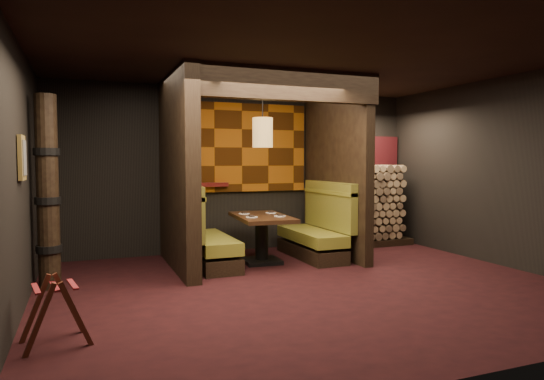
{
  "coord_description": "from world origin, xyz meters",
  "views": [
    {
      "loc": [
        -2.65,
        -5.45,
        1.59
      ],
      "look_at": [
        0.0,
        1.3,
        1.15
      ],
      "focal_mm": 32.0,
      "sensor_mm": 36.0,
      "label": 1
    }
  ],
  "objects": [
    {
      "name": "header_beam",
      "position": [
        -0.02,
        0.7,
        2.63
      ],
      "size": [
        2.85,
        0.18,
        0.44
      ],
      "primitive_type": "cube",
      "color": "black",
      "rests_on": "partition_left"
    },
    {
      "name": "luggage_rack",
      "position": [
        -2.89,
        -0.93,
        0.31
      ],
      "size": [
        0.63,
        0.5,
        0.62
      ],
      "color": "#4C2114",
      "rests_on": "floor"
    },
    {
      "name": "wall_left",
      "position": [
        -3.26,
        0.0,
        1.43
      ],
      "size": [
        0.02,
        5.5,
        2.85
      ],
      "primitive_type": "cube",
      "color": "black",
      "rests_on": "ground"
    },
    {
      "name": "ceiling",
      "position": [
        0.0,
        0.0,
        2.86
      ],
      "size": [
        6.5,
        5.5,
        0.02
      ],
      "primitive_type": "cube",
      "color": "black",
      "rests_on": "ground"
    },
    {
      "name": "floor",
      "position": [
        0.0,
        0.0,
        -0.01
      ],
      "size": [
        6.5,
        5.5,
        0.02
      ],
      "primitive_type": "cube",
      "color": "black",
      "rests_on": "ground"
    },
    {
      "name": "wall_right",
      "position": [
        3.26,
        0.0,
        1.43
      ],
      "size": [
        0.02,
        5.5,
        2.85
      ],
      "primitive_type": "cube",
      "color": "black",
      "rests_on": "ground"
    },
    {
      "name": "partition_right",
      "position": [
        1.3,
        1.7,
        1.43
      ],
      "size": [
        0.15,
        2.1,
        2.85
      ],
      "primitive_type": "cube",
      "color": "black",
      "rests_on": "floor"
    },
    {
      "name": "tapa_side_panel",
      "position": [
        -1.23,
        1.82,
        1.85
      ],
      "size": [
        0.04,
        1.85,
        1.45
      ],
      "primitive_type": "cube",
      "color": "#964E0E",
      "rests_on": "partition_left"
    },
    {
      "name": "wall_front",
      "position": [
        0.0,
        -2.76,
        1.43
      ],
      "size": [
        6.5,
        0.02,
        2.85
      ],
      "primitive_type": "cube",
      "color": "black",
      "rests_on": "ground"
    },
    {
      "name": "bay_front_post",
      "position": [
        1.39,
        1.96,
        1.43
      ],
      "size": [
        0.08,
        0.08,
        2.85
      ],
      "primitive_type": "cube",
      "color": "black",
      "rests_on": "floor"
    },
    {
      "name": "dining_table",
      "position": [
        -0.07,
        1.56,
        0.51
      ],
      "size": [
        0.87,
        1.46,
        0.74
      ],
      "color": "black",
      "rests_on": "floor"
    },
    {
      "name": "pendant_lamp",
      "position": [
        -0.07,
        1.51,
        2.02
      ],
      "size": [
        0.31,
        0.31,
        1.06
      ],
      "color": "olive",
      "rests_on": "ceiling"
    },
    {
      "name": "booth_bench_left",
      "position": [
        -0.96,
        1.65,
        0.4
      ],
      "size": [
        0.68,
        1.6,
        1.14
      ],
      "color": "black",
      "rests_on": "floor"
    },
    {
      "name": "framed_picture",
      "position": [
        -3.22,
        0.1,
        1.62
      ],
      "size": [
        0.05,
        0.36,
        0.46
      ],
      "color": "olive",
      "rests_on": "wall_left"
    },
    {
      "name": "totem_column",
      "position": [
        -3.05,
        1.1,
        1.19
      ],
      "size": [
        0.31,
        0.31,
        2.4
      ],
      "color": "black",
      "rests_on": "floor"
    },
    {
      "name": "mosaic_header",
      "position": [
        2.29,
        2.68,
        1.78
      ],
      "size": [
        1.83,
        0.1,
        0.56
      ],
      "primitive_type": "cube",
      "color": "maroon",
      "rests_on": "wall_back"
    },
    {
      "name": "tapa_back_panel",
      "position": [
        -0.02,
        2.71,
        1.82
      ],
      "size": [
        2.4,
        0.06,
        1.55
      ],
      "primitive_type": "cube",
      "color": "#964E0E",
      "rests_on": "wall_back"
    },
    {
      "name": "booth_bench_right",
      "position": [
        0.93,
        1.65,
        0.4
      ],
      "size": [
        0.68,
        1.6,
        1.14
      ],
      "color": "black",
      "rests_on": "floor"
    },
    {
      "name": "wall_back",
      "position": [
        0.0,
        2.76,
        1.43
      ],
      "size": [
        6.5,
        0.02,
        2.85
      ],
      "primitive_type": "cube",
      "color": "black",
      "rests_on": "ground"
    },
    {
      "name": "lacquer_shelf",
      "position": [
        -0.6,
        2.65,
        1.18
      ],
      "size": [
        0.6,
        0.12,
        0.07
      ],
      "primitive_type": "cube",
      "color": "#581413",
      "rests_on": "wall_back"
    },
    {
      "name": "place_settings",
      "position": [
        -0.07,
        1.56,
        0.75
      ],
      "size": [
        0.66,
        0.7,
        0.03
      ],
      "color": "white",
      "rests_on": "dining_table"
    },
    {
      "name": "firewood_stack",
      "position": [
        2.29,
        2.35,
        0.75
      ],
      "size": [
        1.73,
        0.7,
        1.5
      ],
      "color": "black",
      "rests_on": "floor"
    },
    {
      "name": "partition_left",
      "position": [
        -1.35,
        1.65,
        1.43
      ],
      "size": [
        0.2,
        2.2,
        2.85
      ],
      "primitive_type": "cube",
      "color": "black",
      "rests_on": "floor"
    }
  ]
}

